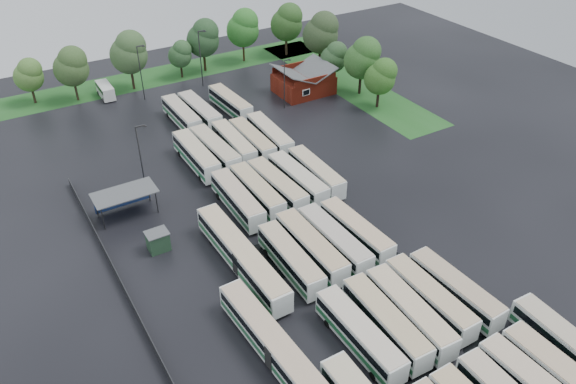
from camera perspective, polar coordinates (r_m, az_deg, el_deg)
ground at (r=67.89m, az=3.81°, el=-7.14°), size 160.00×160.00×0.00m
brick_building at (r=108.70m, az=1.59°, el=10.98°), size 10.07×8.60×5.39m
wash_shed at (r=76.89m, az=-16.33°, el=-0.25°), size 8.20×4.20×3.58m
utility_hut at (r=70.56m, az=-13.07°, el=-4.86°), size 2.70×2.20×2.62m
grass_strip_north at (r=119.46m, az=-13.45°, el=11.30°), size 80.00×10.00×0.01m
grass_strip_east at (r=114.74m, az=5.87°, el=11.10°), size 10.00×50.00×0.01m
west_fence at (r=66.62m, az=-16.49°, el=-9.10°), size 0.10×50.00×1.20m
bus_r0c4 at (r=59.47m, az=26.18°, el=-16.73°), size 2.83×12.43×3.45m
bus_r1c0 at (r=57.78m, az=7.27°, el=-14.18°), size 2.57×11.96×3.33m
bus_r1c1 at (r=59.27m, az=9.87°, el=-12.87°), size 3.07×12.22×3.37m
bus_r1c2 at (r=60.63m, az=12.22°, el=-11.83°), size 3.23×12.47×3.44m
bus_r1c3 at (r=62.63m, az=14.16°, el=-10.40°), size 2.64×12.04×3.35m
bus_r1c4 at (r=64.38m, az=16.60°, el=-9.45°), size 2.91×11.96×3.31m
bus_r2c0 at (r=65.41m, az=0.26°, el=-6.82°), size 2.89×11.98×3.32m
bus_r2c1 at (r=66.95m, az=2.35°, el=-5.61°), size 2.77×12.56×3.49m
bus_r2c2 at (r=68.16m, az=4.70°, el=-4.91°), size 2.77×12.39×3.44m
bus_r2c3 at (r=69.93m, az=6.93°, el=-3.97°), size 2.94×11.98×3.31m
bus_r3c0 at (r=75.13m, az=-5.15°, el=-0.76°), size 2.94×12.23×3.38m
bus_r3c1 at (r=76.57m, az=-3.16°, el=0.05°), size 2.60×11.93×3.32m
bus_r3c2 at (r=77.58m, az=-1.11°, el=0.64°), size 3.05×12.22×3.37m
bus_r3c3 at (r=78.96m, az=0.98°, el=1.31°), size 2.87×12.22×3.39m
bus_r3c4 at (r=80.62m, az=2.85°, el=1.99°), size 2.76×11.94×3.31m
bus_r4c0 at (r=85.56m, az=-9.30°, el=3.69°), size 2.75×12.56×3.49m
bus_r4c1 at (r=86.60m, az=-7.43°, el=4.27°), size 3.10×12.65×3.50m
bus_r4c2 at (r=88.16m, az=-5.53°, el=4.92°), size 2.98×12.06×3.33m
bus_r4c3 at (r=88.80m, az=-3.66°, el=5.24°), size 2.77×11.95×3.31m
bus_r4c4 at (r=90.16m, az=-1.88°, el=5.79°), size 3.15×12.23×3.37m
bus_r5c1 at (r=98.25m, az=-10.76°, el=7.70°), size 2.57×11.97×3.33m
bus_r5c2 at (r=98.79m, az=-8.95°, el=8.09°), size 2.98×12.48×3.45m
bus_r5c4 at (r=101.35m, az=-5.88°, el=8.99°), size 3.02×12.07×3.33m
artic_bus_west_b at (r=65.83m, az=-4.75°, el=-6.52°), size 2.86×18.87×3.50m
artic_bus_west_c at (r=56.35m, az=-1.38°, el=-15.45°), size 3.23×17.98×3.32m
minibus at (r=112.22m, az=-18.06°, el=9.81°), size 2.30×5.90×2.56m
tree_north_0 at (r=113.00m, az=-24.82°, el=10.78°), size 5.22×5.22×8.64m
tree_north_1 at (r=110.73m, az=-21.13°, el=11.86°), size 6.29×6.29×10.41m
tree_north_2 at (r=112.10m, az=-15.81°, el=13.54°), size 6.99×6.99×11.58m
tree_north_3 at (r=116.32m, az=-10.85°, el=13.64°), size 4.67×4.66×7.72m
tree_north_4 at (r=118.22m, az=-8.55°, el=15.25°), size 6.58×6.58×10.89m
tree_north_5 at (r=122.46m, az=-4.54°, el=16.32°), size 6.84×6.84×11.32m
tree_north_6 at (r=127.94m, az=-0.12°, el=16.71°), size 5.83×5.83×9.66m
tree_east_0 at (r=102.54m, az=9.47°, el=11.53°), size 5.63×5.59×9.26m
tree_east_1 at (r=107.13m, az=7.66°, el=13.38°), size 6.69×6.69×11.09m
tree_east_2 at (r=111.81m, az=4.74°, el=13.52°), size 5.10×5.09×8.43m
tree_east_3 at (r=118.11m, az=3.43°, el=15.90°), size 7.22×7.22×11.97m
tree_east_4 at (r=125.58m, az=-0.06°, el=16.90°), size 6.87×6.87×11.37m
lamp_post_ne at (r=101.02m, az=-0.31°, el=11.24°), size 1.41×0.27×9.13m
lamp_post_nw at (r=78.78m, az=-14.70°, el=3.62°), size 1.62×0.32×10.52m
lamp_post_back_w at (r=107.45m, az=-14.72°, el=11.98°), size 1.59×0.31×10.33m
lamp_post_back_e at (r=111.12m, az=-8.84°, el=13.62°), size 1.69×0.33×10.94m
puddle_0 at (r=58.11m, az=14.18°, el=-17.70°), size 5.86×5.86×0.01m
puddle_1 at (r=61.62m, az=19.20°, el=-14.98°), size 4.08×4.08×0.01m
puddle_2 at (r=67.70m, az=-2.48°, el=-7.22°), size 7.24×7.24×0.01m
puddle_3 at (r=68.80m, az=10.79°, el=-7.13°), size 4.19×4.19×0.01m
puddle_4 at (r=65.70m, az=23.54°, el=-12.44°), size 3.88×3.88×0.01m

